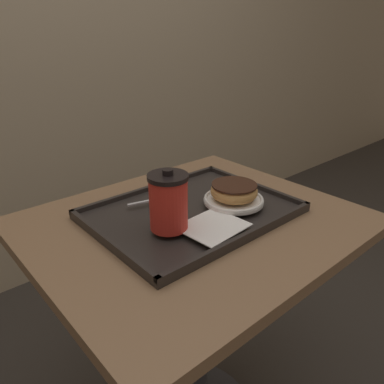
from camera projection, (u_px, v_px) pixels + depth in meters
wall_behind at (15, 20)px, 1.51m from camera, size 8.00×0.05×2.40m
cafe_table at (194, 278)px, 1.02m from camera, size 0.79×0.67×0.73m
serving_tray at (192, 212)px, 0.96m from camera, size 0.49×0.37×0.02m
napkin_paper at (213, 226)px, 0.86m from camera, size 0.15×0.13×0.00m
coffee_cup_front at (168, 201)px, 0.83m from camera, size 0.09×0.09×0.14m
plate_with_chocolate_donut at (234, 200)px, 0.97m from camera, size 0.16×0.16×0.01m
donut_chocolate_glazed at (234, 191)px, 0.96m from camera, size 0.12×0.12×0.04m
spoon at (168, 196)px, 1.00m from camera, size 0.15×0.05×0.01m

